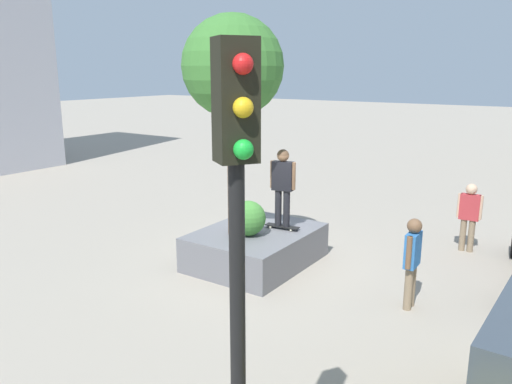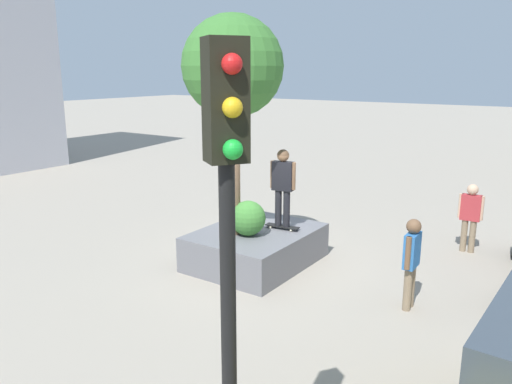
{
  "view_description": "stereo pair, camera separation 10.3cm",
  "coord_description": "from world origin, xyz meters",
  "views": [
    {
      "loc": [
        9.18,
        6.01,
        4.31
      ],
      "look_at": [
        0.14,
        -0.08,
        1.68
      ],
      "focal_mm": 35.36,
      "sensor_mm": 36.0,
      "label": 1
    },
    {
      "loc": [
        9.12,
        6.1,
        4.31
      ],
      "look_at": [
        0.14,
        -0.08,
        1.68
      ],
      "focal_mm": 35.36,
      "sensor_mm": 36.0,
      "label": 2
    }
  ],
  "objects": [
    {
      "name": "ground_plane",
      "position": [
        0.0,
        0.0,
        0.0
      ],
      "size": [
        120.0,
        120.0,
        0.0
      ],
      "primitive_type": "plane",
      "color": "#9E9384"
    },
    {
      "name": "planter_ledge",
      "position": [
        0.14,
        -0.08,
        0.39
      ],
      "size": [
        2.87,
        2.24,
        0.78
      ],
      "primitive_type": "cube",
      "color": "slate",
      "rests_on": "ground"
    },
    {
      "name": "plaza_tree",
      "position": [
        0.58,
        -0.36,
        4.35
      ],
      "size": [
        2.12,
        2.12,
        4.68
      ],
      "color": "brown",
      "rests_on": "planter_ledge"
    },
    {
      "name": "boxwood_shrub",
      "position": [
        0.5,
        -0.05,
        1.17
      ],
      "size": [
        0.77,
        0.77,
        0.77
      ],
      "primitive_type": "sphere",
      "color": "#3D7A33",
      "rests_on": "planter_ledge"
    },
    {
      "name": "skateboard",
      "position": [
        -0.3,
        0.34,
        0.84
      ],
      "size": [
        0.3,
        0.82,
        0.07
      ],
      "color": "black",
      "rests_on": "planter_ledge"
    },
    {
      "name": "skateboarder",
      "position": [
        -0.3,
        0.34,
        1.88
      ],
      "size": [
        0.28,
        0.59,
        1.77
      ],
      "color": "black",
      "rests_on": "skateboard"
    },
    {
      "name": "traffic_light_corner",
      "position": [
        6.36,
        3.95,
        3.09
      ],
      "size": [
        0.37,
        0.37,
        4.53
      ],
      "color": "black",
      "rests_on": "ground"
    },
    {
      "name": "pedestrian_crossing",
      "position": [
        -3.41,
        3.74,
        0.98
      ],
      "size": [
        0.26,
        0.57,
        1.69
      ],
      "color": "#847056",
      "rests_on": "ground"
    },
    {
      "name": "bystander_watching",
      "position": [
        0.39,
        3.54,
        1.0
      ],
      "size": [
        0.59,
        0.27,
        1.73
      ],
      "color": "#847056",
      "rests_on": "ground"
    }
  ]
}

